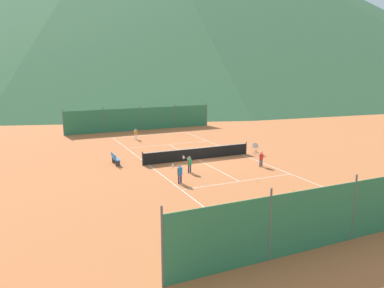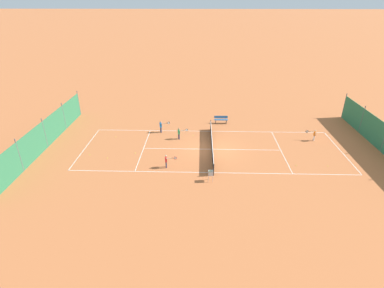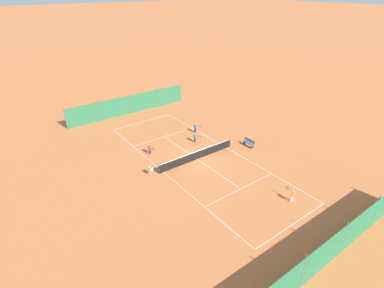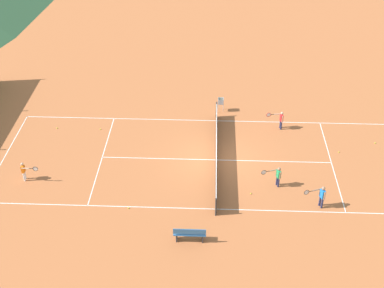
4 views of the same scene
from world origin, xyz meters
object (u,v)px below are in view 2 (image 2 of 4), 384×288
(player_near_service, at_px, (167,160))
(player_far_service, at_px, (314,134))
(player_far_baseline, at_px, (161,126))
(tennis_ball_near_corner, at_px, (328,166))
(tennis_ball_service_box, at_px, (252,131))
(tennis_ball_by_net_right, at_px, (116,137))
(tennis_ball_far_corner, at_px, (90,155))
(courtside_bench, at_px, (221,119))
(tennis_ball_alley_right, at_px, (107,158))
(ball_hopper, at_px, (211,174))
(tennis_ball_mid_court, at_px, (135,153))
(tennis_ball_alley_left, at_px, (296,165))
(player_near_baseline, at_px, (179,133))
(tennis_ball_by_net_left, at_px, (193,136))
(tennis_net, at_px, (212,144))

(player_near_service, height_order, player_far_service, player_near_service)
(player_far_baseline, relative_size, tennis_ball_near_corner, 19.15)
(tennis_ball_service_box, bearing_deg, tennis_ball_by_net_right, -82.25)
(player_near_service, bearing_deg, tennis_ball_far_corner, -105.15)
(tennis_ball_far_corner, bearing_deg, courtside_bench, 122.52)
(tennis_ball_alley_right, xyz_separation_m, tennis_ball_service_box, (-6.23, 13.60, 0.00))
(tennis_ball_near_corner, height_order, ball_hopper, ball_hopper)
(player_near_service, relative_size, tennis_ball_mid_court, 17.77)
(player_far_service, bearing_deg, tennis_ball_alley_left, -31.27)
(player_near_service, relative_size, tennis_ball_near_corner, 17.77)
(player_near_baseline, xyz_separation_m, ball_hopper, (7.44, 2.90, -0.03))
(tennis_ball_mid_court, bearing_deg, player_near_baseline, 129.41)
(player_far_baseline, xyz_separation_m, ball_hopper, (9.00, 4.90, -0.08))
(tennis_ball_mid_court, height_order, tennis_ball_service_box, same)
(tennis_ball_by_net_right, height_order, courtside_bench, courtside_bench)
(player_near_service, xyz_separation_m, ball_hopper, (1.92, 3.58, -0.03))
(tennis_ball_by_net_left, height_order, tennis_ball_by_net_right, same)
(tennis_net, height_order, tennis_ball_mid_court, tennis_net)
(tennis_ball_service_box, bearing_deg, tennis_net, -45.60)
(tennis_ball_by_net_right, bearing_deg, tennis_ball_by_net_left, 93.94)
(tennis_ball_near_corner, distance_m, tennis_ball_far_corner, 20.73)
(tennis_net, bearing_deg, tennis_ball_service_box, 134.40)
(tennis_ball_by_net_right, relative_size, tennis_ball_near_corner, 1.00)
(player_near_service, distance_m, player_far_baseline, 7.20)
(tennis_ball_by_net_left, distance_m, tennis_ball_alley_right, 8.92)
(tennis_ball_by_net_left, xyz_separation_m, tennis_ball_alley_left, (5.69, 8.82, 0.00))
(player_near_baseline, distance_m, tennis_ball_by_net_right, 6.50)
(tennis_ball_near_corner, bearing_deg, tennis_ball_by_net_left, -116.41)
(tennis_net, relative_size, tennis_ball_by_net_left, 139.09)
(tennis_ball_alley_left, relative_size, tennis_ball_service_box, 1.00)
(tennis_ball_far_corner, bearing_deg, tennis_ball_mid_court, 96.22)
(player_near_baseline, bearing_deg, player_far_service, 90.22)
(tennis_net, bearing_deg, tennis_ball_by_net_right, -103.64)
(tennis_ball_far_corner, height_order, ball_hopper, ball_hopper)
(ball_hopper, bearing_deg, tennis_net, 177.11)
(player_near_baseline, bearing_deg, tennis_ball_mid_court, -50.59)
(player_far_service, distance_m, tennis_ball_far_corner, 21.39)
(tennis_ball_alley_right, relative_size, tennis_ball_far_corner, 1.00)
(tennis_ball_far_corner, bearing_deg, tennis_ball_near_corner, 86.17)
(player_near_service, distance_m, courtside_bench, 10.95)
(player_near_baseline, height_order, tennis_ball_alley_right, player_near_baseline)
(tennis_ball_alley_right, height_order, tennis_ball_mid_court, same)
(player_near_service, height_order, tennis_ball_near_corner, player_near_service)
(player_near_baseline, bearing_deg, tennis_ball_alley_left, 64.05)
(tennis_net, bearing_deg, tennis_ball_by_net_left, -147.95)
(tennis_ball_by_net_left, bearing_deg, ball_hopper, 10.62)
(player_near_service, xyz_separation_m, player_far_service, (-5.57, 13.91, -0.03))
(tennis_ball_service_box, height_order, ball_hopper, ball_hopper)
(player_far_service, bearing_deg, tennis_net, -77.69)
(ball_hopper, bearing_deg, tennis_ball_far_corner, -109.77)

